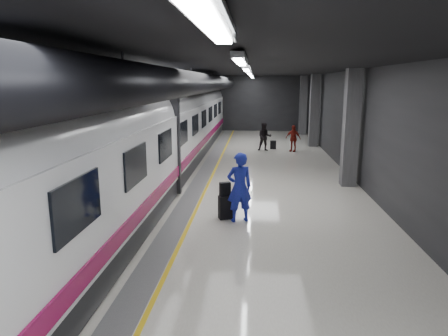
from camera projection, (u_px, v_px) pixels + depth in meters
name	position (u px, v px, depth m)	size (l,w,h in m)	color
ground	(229.00, 197.00, 14.18)	(40.00, 40.00, 0.00)	silver
platform_hall	(223.00, 95.00, 14.39)	(10.02, 40.02, 4.51)	black
train	(137.00, 138.00, 14.00)	(3.05, 38.00, 4.05)	black
traveler_main	(239.00, 187.00, 11.50)	(0.75, 0.49, 2.04)	#2119BF
suitcase_main	(226.00, 207.00, 11.85)	(0.43, 0.27, 0.70)	black
shoulder_bag	(225.00, 189.00, 11.74)	(0.31, 0.17, 0.41)	black
traveler_far_a	(265.00, 137.00, 23.58)	(0.82, 0.64, 1.68)	black
traveler_far_b	(293.00, 138.00, 23.35)	(0.91, 0.38, 1.55)	maroon
suitcase_far	(273.00, 145.00, 24.35)	(0.35, 0.23, 0.51)	black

